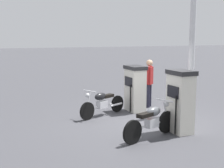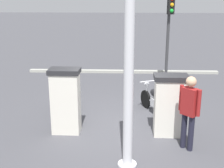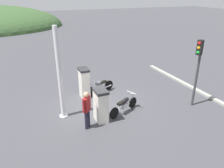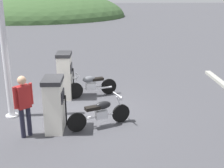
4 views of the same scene
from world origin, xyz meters
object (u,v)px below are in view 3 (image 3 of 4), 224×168
(motorcycle_near_pump, at_px, (124,105))
(fuel_pump_near, at_px, (101,105))
(fuel_pump_far, at_px, (84,83))
(roadside_traffic_light, at_px, (198,62))
(canopy_support_pole, at_px, (60,76))
(attendant_person, at_px, (87,108))
(motorcycle_far_pump, at_px, (100,86))

(motorcycle_near_pump, bearing_deg, fuel_pump_near, -170.70)
(fuel_pump_far, height_order, roadside_traffic_light, roadside_traffic_light)
(fuel_pump_near, height_order, motorcycle_near_pump, fuel_pump_near)
(fuel_pump_near, height_order, fuel_pump_far, fuel_pump_far)
(fuel_pump_far, xyz_separation_m, motorcycle_near_pump, (1.31, -2.45, -0.43))
(roadside_traffic_light, relative_size, canopy_support_pole, 0.81)
(motorcycle_near_pump, relative_size, roadside_traffic_light, 0.53)
(attendant_person, bearing_deg, motorcycle_near_pump, 14.78)
(fuel_pump_near, bearing_deg, fuel_pump_far, 90.00)
(roadside_traffic_light, xyz_separation_m, canopy_support_pole, (-6.47, 1.56, -0.32))
(motorcycle_near_pump, distance_m, motorcycle_far_pump, 2.58)
(motorcycle_near_pump, distance_m, canopy_support_pole, 3.40)
(roadside_traffic_light, bearing_deg, motorcycle_far_pump, 140.37)
(canopy_support_pole, bearing_deg, fuel_pump_far, 46.02)
(fuel_pump_near, bearing_deg, canopy_support_pole, 145.97)
(fuel_pump_near, distance_m, canopy_support_pole, 2.27)
(roadside_traffic_light, bearing_deg, canopy_support_pole, 166.41)
(fuel_pump_far, height_order, canopy_support_pole, canopy_support_pole)
(fuel_pump_far, bearing_deg, motorcycle_near_pump, -61.86)
(motorcycle_far_pump, height_order, roadside_traffic_light, roadside_traffic_light)
(attendant_person, relative_size, canopy_support_pole, 0.41)
(fuel_pump_far, relative_size, motorcycle_far_pump, 0.92)
(motorcycle_near_pump, relative_size, motorcycle_far_pump, 1.00)
(attendant_person, height_order, roadside_traffic_light, roadside_traffic_light)
(fuel_pump_near, distance_m, motorcycle_far_pump, 2.95)
(fuel_pump_near, relative_size, attendant_person, 0.91)
(attendant_person, distance_m, roadside_traffic_light, 5.84)
(motorcycle_far_pump, bearing_deg, roadside_traffic_light, -39.63)
(attendant_person, bearing_deg, roadside_traffic_light, -1.85)
(fuel_pump_far, relative_size, motorcycle_near_pump, 0.93)
(roadside_traffic_light, bearing_deg, fuel_pump_near, 174.03)
(motorcycle_near_pump, height_order, attendant_person, attendant_person)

